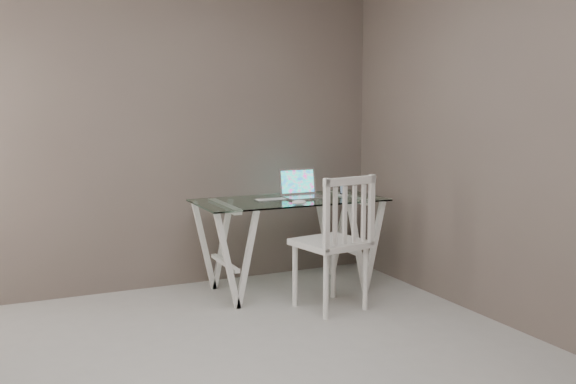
# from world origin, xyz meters

# --- Properties ---
(room) EXTENTS (4.50, 4.52, 2.71)m
(room) POSITION_xyz_m (-0.06, 0.02, 1.72)
(room) COLOR #A9A7A2
(room) RESTS_ON ground
(desk) EXTENTS (1.50, 0.70, 0.75)m
(desk) POSITION_xyz_m (1.01, 1.72, 0.38)
(desk) COLOR silver
(desk) RESTS_ON ground
(chair) EXTENTS (0.53, 0.53, 1.00)m
(chair) POSITION_xyz_m (1.10, 1.09, 0.55)
(chair) COLOR white
(chair) RESTS_ON ground
(laptop) EXTENTS (0.32, 0.26, 0.23)m
(laptop) POSITION_xyz_m (1.15, 1.79, 0.80)
(laptop) COLOR silver
(laptop) RESTS_ON desk
(keyboard) EXTENTS (0.25, 0.11, 0.01)m
(keyboard) POSITION_xyz_m (0.86, 1.74, 0.75)
(keyboard) COLOR silver
(keyboard) RESTS_ON desk
(mouse) EXTENTS (0.12, 0.07, 0.04)m
(mouse) POSITION_xyz_m (0.96, 1.43, 0.76)
(mouse) COLOR white
(mouse) RESTS_ON desk
(phone_dock) EXTENTS (0.06, 0.06, 0.12)m
(phone_dock) POSITION_xyz_m (1.50, 1.72, 0.78)
(phone_dock) COLOR white
(phone_dock) RESTS_ON desk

